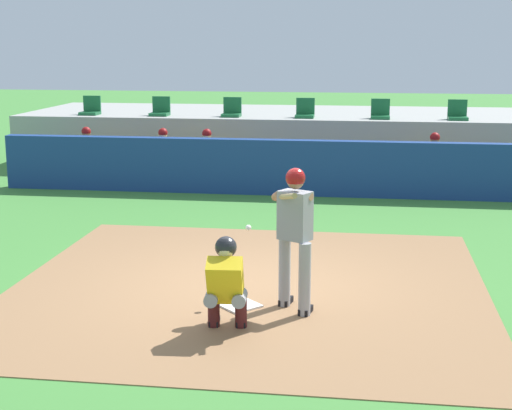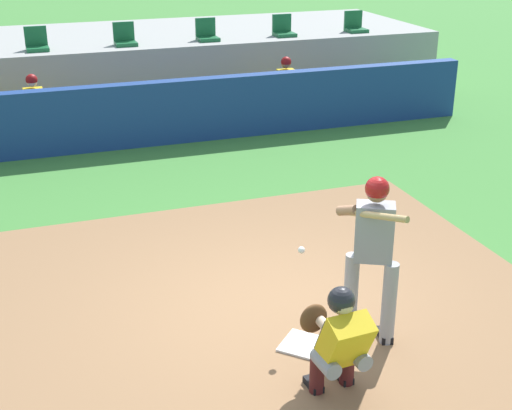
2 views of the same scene
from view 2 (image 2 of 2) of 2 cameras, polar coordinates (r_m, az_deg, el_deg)
name	(u,v)px [view 2 (image 2 of 2)]	position (r m, az deg, el deg)	size (l,w,h in m)	color
ground_plane	(276,309)	(8.24, 1.62, -8.21)	(80.00, 80.00, 0.00)	#428438
dirt_infield	(276,309)	(8.24, 1.62, -8.17)	(6.40, 6.40, 0.01)	#936B47
home_plate	(304,345)	(7.60, 3.80, -10.95)	(0.44, 0.44, 0.02)	white
batter_at_plate	(372,249)	(7.34, 9.15, -3.43)	(0.56, 0.90, 1.80)	#99999E
catcher_crouched	(338,338)	(6.66, 6.51, -10.39)	(0.50, 1.49, 1.13)	gray
dugout_wall	(155,113)	(13.84, -8.01, 7.17)	(13.00, 0.30, 1.20)	navy
dugout_bench	(145,119)	(14.88, -8.73, 6.73)	(11.80, 0.44, 0.45)	olive
dugout_player_2	(35,108)	(14.40, -17.03, 7.32)	(0.49, 0.70, 1.30)	#939399
dugout_player_3	(288,87)	(15.44, 2.53, 9.26)	(0.49, 0.70, 1.30)	#939399
stands_platform	(117,64)	(18.04, -10.95, 10.90)	(15.00, 4.40, 1.40)	#9E9E99
stadium_seat_2	(37,44)	(16.23, -16.91, 12.09)	(0.46, 0.46, 0.48)	#196033
stadium_seat_3	(125,39)	(16.41, -10.30, 12.79)	(0.46, 0.46, 0.48)	#196033
stadium_seat_4	(207,34)	(16.80, -3.89, 13.31)	(0.46, 0.46, 0.48)	#196033
stadium_seat_5	(283,30)	(17.38, 2.18, 13.65)	(0.46, 0.46, 0.48)	#196033
stadium_seat_6	(355,26)	(18.13, 7.82, 13.84)	(0.46, 0.46, 0.48)	#196033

